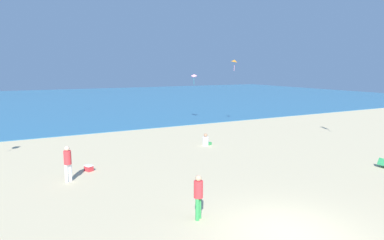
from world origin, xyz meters
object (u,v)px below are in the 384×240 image
(kite_orange, at_px, (235,61))
(person_2, at_px, (198,194))
(person_0, at_px, (68,161))
(cooler_box, at_px, (89,168))
(kite_pink, at_px, (194,75))
(person_3, at_px, (206,141))

(kite_orange, bearing_deg, person_2, -128.40)
(kite_orange, bearing_deg, person_0, -150.65)
(cooler_box, relative_size, person_0, 0.30)
(cooler_box, relative_size, kite_pink, 0.51)
(person_2, bearing_deg, cooler_box, 158.18)
(kite_pink, distance_m, kite_orange, 4.42)
(kite_pink, height_order, kite_orange, kite_orange)
(person_2, relative_size, person_3, 1.90)
(person_2, distance_m, kite_pink, 20.90)
(cooler_box, distance_m, person_2, 7.75)
(kite_pink, xyz_separation_m, kite_orange, (2.00, -3.73, 1.28))
(kite_pink, bearing_deg, person_0, -136.86)
(person_3, relative_size, kite_orange, 0.83)
(person_0, distance_m, person_2, 7.02)
(person_0, relative_size, kite_orange, 1.68)
(person_2, relative_size, kite_orange, 1.59)
(person_3, bearing_deg, cooler_box, 177.89)
(person_3, relative_size, kite_pink, 0.83)
(person_3, bearing_deg, kite_pink, 50.13)
(cooler_box, relative_size, person_3, 0.61)
(person_2, height_order, person_3, person_2)
(cooler_box, height_order, person_0, person_0)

